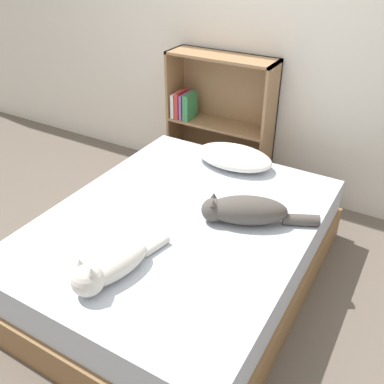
{
  "coord_description": "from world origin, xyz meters",
  "views": [
    {
      "loc": [
        1.04,
        -1.63,
        1.83
      ],
      "look_at": [
        0.0,
        0.14,
        0.54
      ],
      "focal_mm": 40.0,
      "sensor_mm": 36.0,
      "label": 1
    }
  ],
  "objects_px": {
    "bookshelf": "(219,120)",
    "bed": "(180,249)",
    "pillow": "(234,157)",
    "cat_dark": "(245,211)",
    "cat_light": "(108,269)"
  },
  "relations": [
    {
      "from": "bookshelf",
      "to": "bed",
      "type": "bearing_deg",
      "value": -72.97
    },
    {
      "from": "bed",
      "to": "pillow",
      "type": "relative_size",
      "value": 3.4
    },
    {
      "from": "pillow",
      "to": "cat_dark",
      "type": "relative_size",
      "value": 0.89
    },
    {
      "from": "bed",
      "to": "bookshelf",
      "type": "xyz_separation_m",
      "value": [
        -0.35,
        1.16,
        0.32
      ]
    },
    {
      "from": "bookshelf",
      "to": "pillow",
      "type": "bearing_deg",
      "value": -52.37
    },
    {
      "from": "bed",
      "to": "cat_dark",
      "type": "height_order",
      "value": "cat_dark"
    },
    {
      "from": "cat_dark",
      "to": "bookshelf",
      "type": "bearing_deg",
      "value": -81.71
    },
    {
      "from": "cat_dark",
      "to": "bookshelf",
      "type": "xyz_separation_m",
      "value": [
        -0.68,
        1.01,
        0.02
      ]
    },
    {
      "from": "cat_light",
      "to": "cat_dark",
      "type": "relative_size",
      "value": 0.92
    },
    {
      "from": "bed",
      "to": "cat_dark",
      "type": "bearing_deg",
      "value": 25.14
    },
    {
      "from": "bed",
      "to": "cat_light",
      "type": "xyz_separation_m",
      "value": [
        -0.03,
        -0.57,
        0.29
      ]
    },
    {
      "from": "cat_light",
      "to": "bookshelf",
      "type": "distance_m",
      "value": 1.76
    },
    {
      "from": "bed",
      "to": "bookshelf",
      "type": "height_order",
      "value": "bookshelf"
    },
    {
      "from": "cat_dark",
      "to": "pillow",
      "type": "bearing_deg",
      "value": -84.92
    },
    {
      "from": "cat_dark",
      "to": "bed",
      "type": "bearing_deg",
      "value": -0.47
    }
  ]
}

